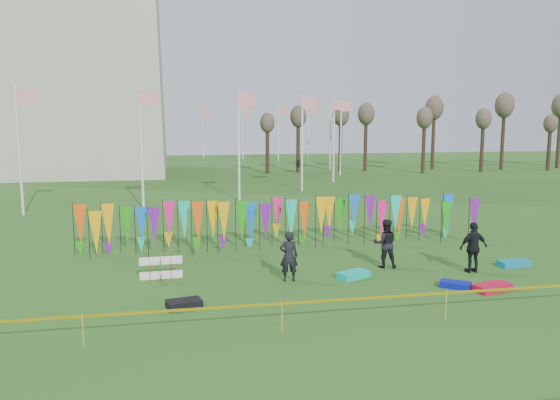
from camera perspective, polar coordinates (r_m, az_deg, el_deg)
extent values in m
plane|color=#235317|center=(17.62, 5.09, -10.96)|extent=(160.00, 160.00, 0.00)
cylinder|color=silver|center=(66.68, 5.29, 6.64)|extent=(0.16, 0.16, 8.00)
plane|color=red|center=(66.84, 5.83, 9.47)|extent=(1.40, 0.00, 1.40)
cylinder|color=silver|center=(73.42, 2.98, 6.80)|extent=(0.16, 0.16, 8.00)
plane|color=red|center=(73.56, 3.46, 9.37)|extent=(1.40, 0.00, 1.40)
cylinder|color=silver|center=(79.42, -0.18, 6.92)|extent=(0.16, 0.16, 8.00)
plane|color=red|center=(79.53, 0.25, 9.30)|extent=(1.40, 0.00, 1.40)
cylinder|color=silver|center=(84.45, -3.92, 6.98)|extent=(0.16, 0.16, 8.00)
plane|color=red|center=(84.52, -3.53, 9.22)|extent=(1.40, 0.00, 1.40)
cylinder|color=silver|center=(88.37, -8.04, 6.97)|extent=(0.16, 0.16, 8.00)
plane|color=red|center=(88.40, -7.69, 9.12)|extent=(1.40, 0.00, 1.40)
cylinder|color=silver|center=(91.07, -12.41, 6.89)|extent=(0.16, 0.16, 8.00)
plane|color=red|center=(91.05, -12.09, 8.98)|extent=(1.40, 0.00, 1.40)
cylinder|color=silver|center=(92.47, -16.92, 6.75)|extent=(0.16, 0.16, 8.00)
plane|color=red|center=(92.41, -16.63, 8.81)|extent=(1.40, 0.00, 1.40)
cylinder|color=silver|center=(92.54, -21.47, 6.54)|extent=(0.16, 0.16, 8.00)
plane|color=red|center=(92.43, -21.21, 8.60)|extent=(1.40, 0.00, 1.40)
cylinder|color=silver|center=(91.28, -25.98, 6.26)|extent=(0.16, 0.16, 8.00)
plane|color=red|center=(91.12, -25.75, 8.36)|extent=(1.40, 0.00, 1.40)
cylinder|color=silver|center=(37.21, -25.60, 4.66)|extent=(0.16, 0.16, 8.00)
plane|color=red|center=(37.06, -25.01, 9.80)|extent=(1.40, 0.00, 1.40)
cylinder|color=silver|center=(37.04, -14.28, 5.20)|extent=(0.16, 0.16, 8.00)
plane|color=red|center=(37.00, -13.52, 10.34)|extent=(1.40, 0.00, 1.40)
cylinder|color=silver|center=(40.05, -4.32, 5.64)|extent=(0.16, 0.16, 8.00)
plane|color=red|center=(40.11, -3.51, 10.36)|extent=(1.40, 0.00, 1.40)
cylinder|color=silver|center=(45.44, 2.33, 5.95)|extent=(0.16, 0.16, 8.00)
plane|color=red|center=(45.58, 3.10, 10.11)|extent=(1.40, 0.00, 1.40)
cylinder|color=silver|center=(52.19, 5.64, 6.21)|extent=(0.16, 0.16, 8.00)
plane|color=red|center=(52.36, 6.33, 9.82)|extent=(1.40, 0.00, 1.40)
cylinder|color=silver|center=(59.46, 6.37, 6.44)|extent=(0.16, 0.16, 8.00)
plane|color=red|center=(59.64, 6.98, 9.61)|extent=(1.40, 0.00, 1.40)
cylinder|color=black|center=(24.85, -20.86, -3.15)|extent=(0.03, 0.03, 2.23)
cone|color=#FA530D|center=(24.76, -20.25, -2.61)|extent=(0.64, 0.64, 1.60)
cylinder|color=black|center=(24.75, -19.44, -3.13)|extent=(0.03, 0.03, 2.23)
cone|color=#FDAF08|center=(24.67, -18.82, -2.58)|extent=(0.64, 0.64, 1.60)
cylinder|color=black|center=(24.66, -18.01, -3.10)|extent=(0.03, 0.03, 2.23)
cone|color=#FFA00D|center=(24.59, -17.39, -2.55)|extent=(0.64, 0.64, 1.60)
cylinder|color=black|center=(24.59, -16.58, -3.07)|extent=(0.03, 0.03, 2.23)
cone|color=#1B9E12|center=(24.52, -15.95, -2.51)|extent=(0.64, 0.64, 1.60)
cylinder|color=black|center=(24.54, -15.13, -3.03)|extent=(0.03, 0.03, 2.23)
cone|color=blue|center=(24.48, -14.50, -2.48)|extent=(0.64, 0.64, 1.60)
cylinder|color=black|center=(24.50, -13.68, -3.00)|extent=(0.03, 0.03, 2.23)
cone|color=#76129E|center=(24.45, -13.05, -2.44)|extent=(0.64, 0.64, 1.60)
cylinder|color=black|center=(24.48, -12.23, -2.96)|extent=(0.03, 0.03, 2.23)
cone|color=#F91B7E|center=(24.43, -11.59, -2.40)|extent=(0.64, 0.64, 1.60)
cylinder|color=black|center=(24.47, -10.78, -2.92)|extent=(0.03, 0.03, 2.23)
cone|color=#0DCDA6|center=(24.43, -10.14, -2.37)|extent=(0.64, 0.64, 1.60)
cylinder|color=black|center=(24.48, -9.32, -2.88)|extent=(0.03, 0.03, 2.23)
cone|color=#FA530D|center=(24.44, -8.68, -2.32)|extent=(0.64, 0.64, 1.60)
cylinder|color=black|center=(24.50, -7.87, -2.84)|extent=(0.03, 0.03, 2.23)
cone|color=#FDAF08|center=(24.48, -7.23, -2.28)|extent=(0.64, 0.64, 1.60)
cylinder|color=black|center=(24.54, -6.42, -2.80)|extent=(0.03, 0.03, 2.23)
cone|color=#FFA00D|center=(24.52, -5.78, -2.24)|extent=(0.64, 0.64, 1.60)
cylinder|color=black|center=(24.60, -4.98, -2.75)|extent=(0.03, 0.03, 2.23)
cone|color=#1B9E12|center=(24.59, -4.34, -2.19)|extent=(0.64, 0.64, 1.60)
cylinder|color=black|center=(24.67, -3.55, -2.70)|extent=(0.03, 0.03, 2.23)
cone|color=blue|center=(24.66, -2.90, -2.15)|extent=(0.64, 0.64, 1.60)
cylinder|color=black|center=(24.76, -2.12, -2.66)|extent=(0.03, 0.03, 2.23)
cone|color=#76129E|center=(24.76, -1.48, -2.10)|extent=(0.64, 0.64, 1.60)
cylinder|color=black|center=(24.86, -0.70, -2.61)|extent=(0.03, 0.03, 2.23)
cone|color=#F91B7E|center=(24.86, -0.07, -2.05)|extent=(0.64, 0.64, 1.60)
cylinder|color=black|center=(24.97, 0.70, -2.55)|extent=(0.03, 0.03, 2.23)
cone|color=#0DCDA6|center=(24.99, 1.33, -2.00)|extent=(0.64, 0.64, 1.60)
cylinder|color=black|center=(25.10, 2.09, -2.50)|extent=(0.03, 0.03, 2.23)
cone|color=#FA530D|center=(25.13, 2.71, -1.95)|extent=(0.64, 0.64, 1.60)
cylinder|color=black|center=(25.25, 3.46, -2.45)|extent=(0.03, 0.03, 2.23)
cone|color=#FDAF08|center=(25.28, 4.08, -1.90)|extent=(0.64, 0.64, 1.60)
cylinder|color=black|center=(25.41, 4.82, -2.40)|extent=(0.03, 0.03, 2.23)
cone|color=#FFA00D|center=(25.45, 5.43, -1.85)|extent=(0.64, 0.64, 1.60)
cylinder|color=black|center=(25.58, 6.16, -2.34)|extent=(0.03, 0.03, 2.23)
cone|color=#1B9E12|center=(25.63, 6.76, -1.80)|extent=(0.64, 0.64, 1.60)
cylinder|color=black|center=(25.77, 7.48, -2.29)|extent=(0.03, 0.03, 2.23)
cone|color=blue|center=(25.82, 8.07, -1.75)|extent=(0.64, 0.64, 1.60)
cylinder|color=black|center=(25.97, 8.77, -2.23)|extent=(0.03, 0.03, 2.23)
cone|color=#76129E|center=(26.03, 9.37, -1.70)|extent=(0.64, 0.64, 1.60)
cylinder|color=black|center=(26.19, 10.05, -2.18)|extent=(0.03, 0.03, 2.23)
cone|color=#F91B7E|center=(26.25, 10.64, -1.65)|extent=(0.64, 0.64, 1.60)
cylinder|color=black|center=(26.42, 11.31, -2.12)|extent=(0.03, 0.03, 2.23)
cone|color=#0DCDA6|center=(26.48, 11.89, -1.60)|extent=(0.64, 0.64, 1.60)
cylinder|color=black|center=(26.66, 12.55, -2.07)|extent=(0.03, 0.03, 2.23)
cone|color=#FA530D|center=(26.73, 13.11, -1.54)|extent=(0.64, 0.64, 1.60)
cylinder|color=black|center=(26.91, 13.76, -2.01)|extent=(0.03, 0.03, 2.23)
cone|color=#FDAF08|center=(26.99, 14.32, -1.49)|extent=(0.64, 0.64, 1.60)
cylinder|color=black|center=(27.17, 14.95, -1.96)|extent=(0.03, 0.03, 2.23)
cone|color=#FFA00D|center=(27.26, 15.50, -1.44)|extent=(0.64, 0.64, 1.60)
cylinder|color=black|center=(27.45, 16.12, -1.90)|extent=(0.03, 0.03, 2.23)
cone|color=#1B9E12|center=(27.54, 16.65, -1.39)|extent=(0.64, 0.64, 1.60)
cylinder|color=black|center=(27.74, 17.26, -1.85)|extent=(0.03, 0.03, 2.23)
cone|color=blue|center=(27.83, 17.79, -1.34)|extent=(0.64, 0.64, 1.60)
cylinder|color=black|center=(28.03, 18.38, -1.79)|extent=(0.03, 0.03, 2.23)
cone|color=#76129E|center=(28.13, 18.90, -1.30)|extent=(0.64, 0.64, 1.60)
cube|color=#FDDA05|center=(15.69, 7.02, -10.27)|extent=(26.00, 0.01, 0.08)
cylinder|color=gold|center=(15.28, -19.52, -12.68)|extent=(0.02, 0.02, 0.90)
cylinder|color=gold|center=(15.34, -0.29, -12.11)|extent=(0.02, 0.02, 0.90)
cylinder|color=gold|center=(16.94, 16.86, -10.48)|extent=(0.02, 0.02, 0.90)
cylinder|color=#34271A|center=(60.98, -0.93, 5.78)|extent=(0.44, 0.44, 6.40)
ellipsoid|color=brown|center=(60.93, -0.93, 8.94)|extent=(1.92, 1.92, 2.56)
cylinder|color=#34271A|center=(61.80, 2.75, 5.80)|extent=(0.44, 0.44, 6.40)
ellipsoid|color=brown|center=(61.76, 2.77, 8.92)|extent=(1.92, 1.92, 2.56)
cylinder|color=#34271A|center=(62.87, 6.31, 5.80)|extent=(0.44, 0.44, 6.40)
ellipsoid|color=brown|center=(62.83, 6.36, 8.87)|extent=(1.92, 1.92, 2.56)
cylinder|color=#34271A|center=(64.18, 9.74, 5.78)|extent=(0.44, 0.44, 6.40)
ellipsoid|color=brown|center=(64.13, 9.81, 8.78)|extent=(1.92, 1.92, 2.56)
cylinder|color=#34271A|center=(65.70, 13.02, 5.74)|extent=(0.44, 0.44, 6.40)
ellipsoid|color=brown|center=(65.65, 13.11, 8.67)|extent=(1.92, 1.92, 2.56)
cylinder|color=#34271A|center=(67.42, 16.14, 5.69)|extent=(0.44, 0.44, 6.40)
ellipsoid|color=brown|center=(67.38, 16.26, 8.54)|extent=(1.92, 1.92, 2.56)
cylinder|color=#34271A|center=(69.33, 19.10, 5.62)|extent=(0.44, 0.44, 6.40)
ellipsoid|color=brown|center=(69.29, 19.23, 8.40)|extent=(1.92, 1.92, 2.56)
cylinder|color=#34271A|center=(71.42, 21.89, 5.55)|extent=(0.44, 0.44, 6.40)
ellipsoid|color=brown|center=(71.37, 22.04, 8.24)|extent=(1.92, 1.92, 2.56)
cylinder|color=#34271A|center=(73.66, 24.52, 5.46)|extent=(0.44, 0.44, 6.40)
ellipsoid|color=brown|center=(73.62, 24.68, 8.07)|extent=(1.92, 1.92, 2.56)
cylinder|color=#34271A|center=(76.05, 26.99, 5.37)|extent=(0.44, 0.44, 6.40)
ellipsoid|color=brown|center=(76.01, 27.15, 7.90)|extent=(1.92, 1.92, 2.56)
cylinder|color=red|center=(20.34, -13.44, -7.24)|extent=(0.02, 0.02, 0.88)
cylinder|color=red|center=(20.32, -11.26, -7.19)|extent=(0.02, 0.02, 0.88)
cylinder|color=red|center=(21.08, -13.35, -6.70)|extent=(0.02, 0.02, 0.88)
cylinder|color=red|center=(21.06, -11.26, -6.65)|extent=(0.02, 0.02, 0.88)
imported|color=black|center=(19.92, 0.92, -5.88)|extent=(0.72, 0.55, 1.85)
imported|color=black|center=(22.14, 10.95, -4.47)|extent=(1.05, 0.77, 1.95)
imported|color=black|center=(22.31, 19.56, -4.69)|extent=(1.18, 0.71, 1.96)
cube|color=#0CBFB2|center=(20.66, 7.67, -7.75)|extent=(1.38, 1.05, 0.25)
cube|color=#0A15A9|center=(20.30, 17.86, -8.41)|extent=(1.15, 1.05, 0.22)
cube|color=red|center=(20.34, 21.27, -8.51)|extent=(1.47, 0.98, 0.25)
cube|color=black|center=(17.62, -9.99, -10.64)|extent=(1.17, 0.82, 0.25)
cube|color=#0B87A5|center=(23.99, 23.23, -6.12)|extent=(1.27, 0.65, 0.24)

